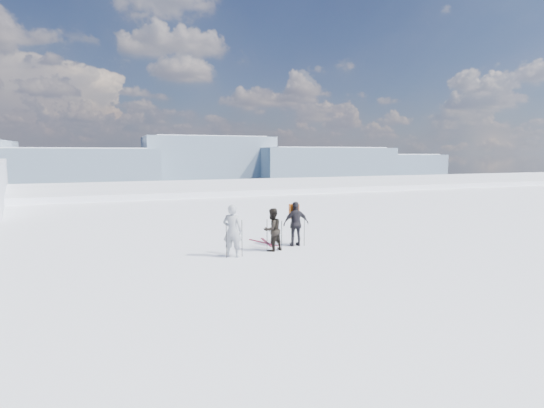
{
  "coord_description": "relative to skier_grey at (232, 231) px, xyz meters",
  "views": [
    {
      "loc": [
        -8.04,
        -11.76,
        3.59
      ],
      "look_at": [
        -2.3,
        3.0,
        1.7
      ],
      "focal_mm": 28.0,
      "sensor_mm": 36.0,
      "label": 1
    }
  ],
  "objects": [
    {
      "name": "lake_basin",
      "position": [
        4.08,
        27.76,
        -7.42
      ],
      "size": [
        820.0,
        820.0,
        71.62
      ],
      "color": "white",
      "rests_on": "ground"
    },
    {
      "name": "far_mountain_range",
      "position": [
        33.68,
        452.54,
        -8.12
      ],
      "size": [
        770.0,
        110.0,
        53.0
      ],
      "color": "slate",
      "rests_on": "ground"
    },
    {
      "name": "skier_grey",
      "position": [
        0.0,
        0.0,
        0.0
      ],
      "size": [
        0.8,
        0.73,
        1.85
      ],
      "primitive_type": "imported",
      "rotation": [
        0.0,
        0.0,
        2.59
      ],
      "color": "#90949D",
      "rests_on": "ground"
    },
    {
      "name": "skier_dark",
      "position": [
        1.62,
        0.34,
        -0.13
      ],
      "size": [
        0.94,
        0.84,
        1.59
      ],
      "primitive_type": "imported",
      "rotation": [
        0.0,
        0.0,
        3.51
      ],
      "color": "black",
      "rests_on": "ground"
    },
    {
      "name": "skier_pack",
      "position": [
        2.8,
        0.81,
        -0.05
      ],
      "size": [
        1.06,
        0.52,
        1.74
      ],
      "primitive_type": "imported",
      "rotation": [
        0.0,
        0.0,
        3.04
      ],
      "color": "black",
      "rests_on": "ground"
    },
    {
      "name": "backpack",
      "position": [
        2.82,
        1.06,
        1.1
      ],
      "size": [
        0.39,
        0.24,
        0.56
      ],
      "primitive_type": "cube",
      "rotation": [
        0.0,
        0.0,
        3.04
      ],
      "color": "#D65B14",
      "rests_on": "skier_pack"
    },
    {
      "name": "ski_poles",
      "position": [
        1.47,
        0.28,
        -0.33
      ],
      "size": [
        3.37,
        0.86,
        1.3
      ],
      "color": "black",
      "rests_on": "ground"
    },
    {
      "name": "skis_loose",
      "position": [
        1.87,
        1.79,
        -0.91
      ],
      "size": [
        0.72,
        1.7,
        0.03
      ],
      "color": "black",
      "rests_on": "ground"
    }
  ]
}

